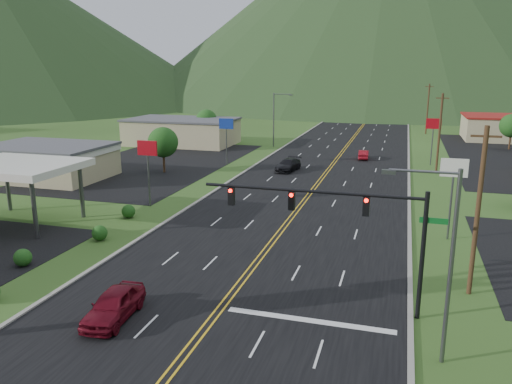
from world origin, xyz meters
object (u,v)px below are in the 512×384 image
(streetlight_east, at_px, (444,255))
(car_dark_mid, at_px, (288,165))
(car_red_far, at_px, (364,155))
(gas_canopy, at_px, (16,168))
(car_red_near, at_px, (114,306))
(streetlight_west, at_px, (276,116))
(traffic_signal, at_px, (346,217))

(streetlight_east, relative_size, car_dark_mid, 1.72)
(car_dark_mid, distance_m, car_red_far, 14.46)
(gas_canopy, relative_size, car_red_far, 2.51)
(gas_canopy, relative_size, car_red_near, 2.11)
(gas_canopy, bearing_deg, car_red_far, 57.20)
(streetlight_west, height_order, car_red_far, streetlight_west)
(car_dark_mid, relative_size, car_red_far, 1.32)
(traffic_signal, height_order, streetlight_east, streetlight_east)
(traffic_signal, xyz_separation_m, car_red_far, (-2.74, 47.94, -4.67))
(traffic_signal, height_order, car_dark_mid, traffic_signal)
(streetlight_west, xyz_separation_m, gas_canopy, (-10.32, -48.00, -0.31))
(car_red_near, xyz_separation_m, car_dark_mid, (0.06, 41.15, -0.05))
(gas_canopy, bearing_deg, car_dark_mid, 58.99)
(traffic_signal, xyz_separation_m, car_dark_mid, (-11.43, 36.38, -4.57))
(traffic_signal, distance_m, streetlight_east, 6.17)
(streetlight_west, relative_size, car_red_far, 2.26)
(streetlight_west, bearing_deg, traffic_signal, -72.03)
(car_red_near, bearing_deg, car_red_far, 75.97)
(streetlight_west, bearing_deg, car_dark_mid, -71.06)
(streetlight_west, relative_size, car_red_near, 1.90)
(streetlight_east, bearing_deg, car_red_far, 98.15)
(car_red_near, bearing_deg, streetlight_east, -1.88)
(car_dark_mid, height_order, car_red_far, car_dark_mid)
(car_red_far, bearing_deg, car_red_near, 77.66)
(car_red_near, relative_size, car_dark_mid, 0.91)
(streetlight_east, distance_m, car_dark_mid, 43.70)
(gas_canopy, bearing_deg, car_red_near, -36.93)
(traffic_signal, relative_size, car_red_near, 2.76)
(streetlight_east, relative_size, car_red_far, 2.26)
(car_red_far, bearing_deg, streetlight_west, -30.51)
(streetlight_west, xyz_separation_m, car_red_near, (6.67, -60.77, -4.37))
(streetlight_west, bearing_deg, car_red_near, -83.73)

